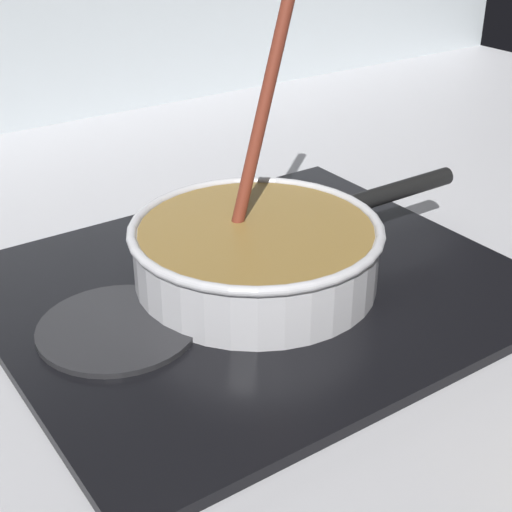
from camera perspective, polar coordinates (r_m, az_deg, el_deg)
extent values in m
cube|color=#B7B7BC|center=(0.79, 2.57, -6.60)|extent=(2.40, 1.60, 0.04)
cube|color=black|center=(0.84, 0.00, -2.39)|extent=(0.56, 0.48, 0.01)
torus|color=#592D0C|center=(0.83, 0.00, -1.79)|extent=(0.18, 0.18, 0.01)
cylinder|color=#262628|center=(0.77, -10.47, -5.37)|extent=(0.16, 0.16, 0.01)
cylinder|color=silver|center=(0.82, 0.00, 0.00)|extent=(0.27, 0.27, 0.07)
cylinder|color=olive|center=(0.82, 0.00, 0.25)|extent=(0.25, 0.25, 0.06)
torus|color=silver|center=(0.80, 0.00, 2.11)|extent=(0.28, 0.28, 0.01)
cylinder|color=black|center=(0.93, 10.91, 4.96)|extent=(0.16, 0.02, 0.02)
cylinder|color=#EDD88C|center=(0.85, -1.64, 2.88)|extent=(0.04, 0.04, 0.01)
cylinder|color=beige|center=(0.81, 2.95, 1.39)|extent=(0.03, 0.03, 0.01)
cylinder|color=#EDD88C|center=(0.86, -5.77, 3.06)|extent=(0.03, 0.03, 0.01)
cylinder|color=#E5CC7A|center=(0.82, -1.03, 1.75)|extent=(0.03, 0.03, 0.01)
cylinder|color=beige|center=(0.86, 0.64, 3.06)|extent=(0.03, 0.03, 0.01)
cylinder|color=#EDD88C|center=(0.77, 4.04, -0.06)|extent=(0.03, 0.03, 0.01)
cylinder|color=maroon|center=(0.81, 0.70, 11.66)|extent=(0.11, 0.04, 0.28)
cube|color=brown|center=(0.82, -1.63, 1.58)|extent=(0.05, 0.04, 0.01)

